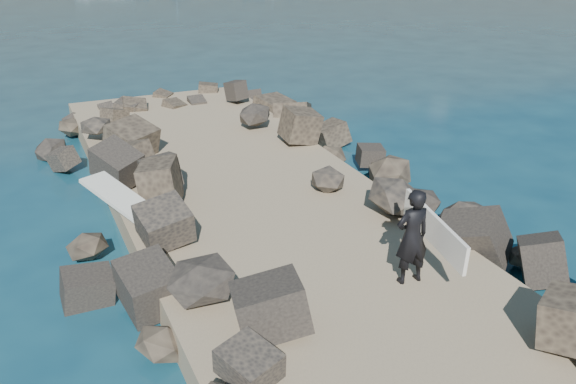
% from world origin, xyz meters
% --- Properties ---
extents(ground, '(800.00, 800.00, 0.00)m').
position_xyz_m(ground, '(0.00, 0.00, 0.00)').
color(ground, '#0F384C').
rests_on(ground, ground).
extents(jetty, '(6.00, 26.00, 0.60)m').
position_xyz_m(jetty, '(0.00, -2.00, 0.30)').
color(jetty, '#8C7759').
rests_on(jetty, ground).
extents(riprap_left, '(2.60, 22.00, 1.00)m').
position_xyz_m(riprap_left, '(-2.90, -1.50, 0.50)').
color(riprap_left, black).
rests_on(riprap_left, ground).
extents(riprap_right, '(2.60, 22.00, 1.00)m').
position_xyz_m(riprap_right, '(2.90, -1.50, 0.50)').
color(riprap_right, black).
rests_on(riprap_right, ground).
extents(surfboard_resting, '(1.67, 2.54, 0.08)m').
position_xyz_m(surfboard_resting, '(-2.91, 0.52, 1.04)').
color(surfboard_resting, silver).
rests_on(surfboard_resting, riprap_left).
extents(surfer_with_board, '(0.94, 2.18, 1.76)m').
position_xyz_m(surfer_with_board, '(1.26, -3.60, 1.49)').
color(surfer_with_board, black).
rests_on(surfer_with_board, jetty).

